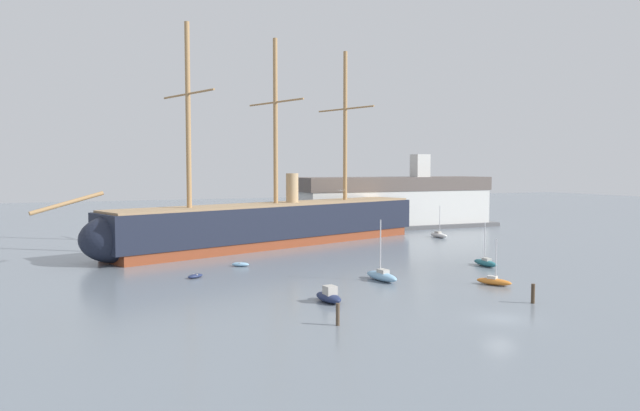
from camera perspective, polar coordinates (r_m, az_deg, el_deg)
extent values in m
plane|color=slate|center=(52.60, 17.00, -10.39)|extent=(400.00, 400.00, 0.00)
cube|color=brown|center=(96.76, -4.27, -3.43)|extent=(54.92, 26.33, 1.44)
cube|color=black|center=(96.41, -4.28, -1.49)|extent=(57.21, 27.42, 5.15)
ellipsoid|color=black|center=(82.89, -18.88, -3.01)|extent=(12.38, 10.80, 6.59)
ellipsoid|color=black|center=(114.67, 6.21, -1.04)|extent=(12.38, 10.80, 6.59)
cube|color=#9E7F5B|center=(96.20, -4.28, 0.13)|extent=(55.89, 26.39, 0.31)
cylinder|color=#A37A4C|center=(87.46, -12.62, 8.38)|extent=(0.72, 0.72, 26.76)
cylinder|color=#A37A4C|center=(87.79, -12.65, 10.47)|extent=(4.90, 13.13, 0.29)
cylinder|color=#A37A4C|center=(96.31, -4.32, 8.01)|extent=(0.72, 0.72, 26.76)
cylinder|color=#A37A4C|center=(96.60, -4.33, 9.91)|extent=(4.90, 13.13, 0.29)
cylinder|color=#A37A4C|center=(106.79, 2.45, 7.59)|extent=(0.72, 0.72, 26.76)
cylinder|color=#A37A4C|center=(107.05, 2.45, 9.30)|extent=(4.90, 13.13, 0.29)
cylinder|color=#A37A4C|center=(80.13, -23.20, 0.23)|extent=(8.76, 3.53, 2.74)
cylinder|color=tan|center=(98.26, -2.70, 1.62)|extent=(2.06, 2.06, 5.15)
ellipsoid|color=#1E284C|center=(56.22, 0.83, -8.86)|extent=(2.00, 3.94, 0.88)
cube|color=#B2ADA3|center=(55.85, 0.97, -8.20)|extent=(1.15, 1.27, 0.88)
ellipsoid|color=orange|center=(66.86, 16.45, -7.06)|extent=(2.96, 3.91, 0.73)
cube|color=beige|center=(66.85, 16.30, -6.70)|extent=(1.04, 1.15, 0.39)
cylinder|color=silver|center=(66.39, 16.64, -5.01)|extent=(0.10, 0.10, 4.44)
ellipsoid|color=#7FB2D6|center=(66.90, 5.97, -6.81)|extent=(2.21, 5.41, 1.00)
cube|color=#B2ADA3|center=(66.59, 6.10, -6.37)|extent=(1.02, 1.41, 0.53)
cylinder|color=silver|center=(66.59, 5.85, -3.96)|extent=(0.13, 0.13, 6.04)
ellipsoid|color=#1E284C|center=(69.57, -11.95, -6.68)|extent=(2.21, 1.78, 0.48)
cube|color=#B2ADA3|center=(69.54, -11.95, -6.54)|extent=(0.53, 0.75, 0.07)
ellipsoid|color=#236670|center=(79.14, 15.68, -5.36)|extent=(1.37, 4.36, 0.83)
cube|color=#B2ADA3|center=(78.90, 15.79, -5.05)|extent=(0.73, 1.10, 0.43)
cylinder|color=silver|center=(78.94, 15.62, -3.37)|extent=(0.11, 0.11, 4.99)
ellipsoid|color=#7FB2D6|center=(76.71, -7.70, -5.65)|extent=(2.46, 2.02, 0.54)
cube|color=#B2ADA3|center=(76.68, -7.70, -5.50)|extent=(0.61, 0.83, 0.08)
ellipsoid|color=silver|center=(95.12, -18.38, -3.94)|extent=(2.43, 3.49, 0.75)
cube|color=beige|center=(95.24, -18.44, -3.56)|extent=(1.17, 1.23, 0.75)
ellipsoid|color=silver|center=(109.39, 11.40, -2.83)|extent=(1.67, 4.55, 0.85)
cube|color=#B2ADA3|center=(109.51, 11.33, -2.57)|extent=(0.82, 1.17, 0.45)
cylinder|color=silver|center=(108.94, 11.49, -1.37)|extent=(0.11, 0.11, 5.13)
cylinder|color=#4C3D2D|center=(48.06, 1.73, -10.46)|extent=(0.31, 0.31, 1.80)
cylinder|color=#423323|center=(59.06, 19.87, -8.00)|extent=(0.35, 0.35, 1.83)
cube|color=#565659|center=(126.28, 7.11, -1.94)|extent=(45.52, 13.01, 0.80)
cube|color=silver|center=(125.96, 7.13, -0.15)|extent=(41.38, 10.84, 7.08)
cube|color=#5B514C|center=(125.73, 7.14, 2.10)|extent=(42.21, 11.06, 2.82)
cube|color=silver|center=(129.02, 9.64, 3.82)|extent=(3.20, 3.20, 4.85)
ellipsoid|color=silver|center=(78.45, 2.02, 1.47)|extent=(0.14, 0.33, 0.11)
sphere|color=silver|center=(78.64, 1.97, 1.49)|extent=(0.09, 0.09, 0.09)
cube|color=#ADA89E|center=(78.35, 1.81, 1.49)|extent=(0.49, 0.17, 0.11)
cube|color=#ADA89E|center=(78.55, 2.22, 1.49)|extent=(0.49, 0.17, 0.11)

